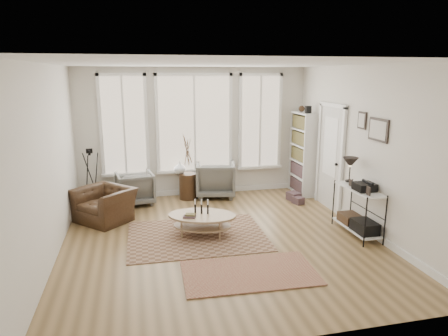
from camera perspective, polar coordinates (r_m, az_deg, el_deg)
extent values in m
plane|color=olive|center=(6.91, -0.52, -10.13)|extent=(5.50, 5.50, 0.00)
plane|color=white|center=(6.34, -0.58, 14.68)|extent=(5.50, 5.50, 0.00)
cube|color=silver|center=(9.14, -4.24, 5.10)|extent=(5.20, 0.04, 2.90)
cube|color=silver|center=(3.92, 8.10, -6.16)|extent=(5.20, 0.04, 2.90)
cube|color=silver|center=(6.45, -23.74, 0.56)|extent=(0.04, 5.50, 2.90)
cube|color=silver|center=(7.46, 19.39, 2.53)|extent=(0.04, 5.50, 2.90)
cube|color=white|center=(9.43, -4.09, -3.30)|extent=(5.10, 0.04, 0.12)
cube|color=white|center=(7.81, 18.51, -7.54)|extent=(0.03, 5.40, 0.12)
cube|color=tan|center=(9.09, -4.24, 6.33)|extent=(1.60, 0.03, 2.10)
cube|color=tan|center=(8.99, -14.10, 5.89)|extent=(0.90, 0.03, 2.10)
cube|color=tan|center=(9.45, 5.15, 6.58)|extent=(0.90, 0.03, 2.10)
cube|color=white|center=(9.07, -4.22, 6.32)|extent=(1.74, 0.06, 2.24)
cube|color=white|center=(8.97, -14.10, 5.88)|extent=(1.04, 0.06, 2.24)
cube|color=white|center=(9.43, 5.19, 6.56)|extent=(1.04, 0.06, 2.24)
cube|color=white|center=(9.24, -4.09, -0.36)|extent=(4.10, 0.12, 0.06)
cube|color=silver|center=(8.50, 14.97, 1.32)|extent=(0.04, 0.88, 2.10)
cube|color=white|center=(8.44, 14.95, 2.98)|extent=(0.01, 0.55, 1.20)
cube|color=white|center=(8.07, 16.47, 0.61)|extent=(0.06, 0.08, 2.18)
cube|color=white|center=(8.92, 13.43, 1.96)|extent=(0.06, 0.08, 2.18)
cube|color=white|center=(8.34, 15.32, 8.66)|extent=(0.06, 1.06, 0.08)
sphere|color=black|center=(8.20, 15.73, 0.50)|extent=(0.06, 0.06, 0.06)
cube|color=white|center=(9.03, 12.17, 1.52)|extent=(0.30, 0.03, 1.90)
cube|color=white|center=(9.77, 10.16, 2.49)|extent=(0.30, 0.03, 1.90)
cube|color=white|center=(9.46, 11.96, 2.06)|extent=(0.02, 0.85, 1.90)
cube|color=white|center=(9.40, 11.13, 2.03)|extent=(0.30, 0.81, 1.90)
cube|color=brown|center=(9.40, 11.13, 2.03)|extent=(0.24, 0.75, 1.76)
cube|color=black|center=(9.08, 11.93, 8.17)|extent=(0.12, 0.10, 0.16)
sphere|color=#3A2617|center=(9.40, 11.04, 8.31)|extent=(0.14, 0.14, 0.14)
cube|color=white|center=(7.45, 18.37, -8.06)|extent=(0.37, 1.07, 0.03)
cube|color=white|center=(7.23, 18.78, -2.88)|extent=(0.37, 1.07, 0.02)
cylinder|color=black|center=(6.84, 19.54, -7.36)|extent=(0.02, 0.02, 0.85)
cylinder|color=black|center=(7.03, 22.04, -7.00)|extent=(0.02, 0.02, 0.85)
cylinder|color=black|center=(7.70, 15.37, -4.75)|extent=(0.02, 0.02, 0.85)
cylinder|color=black|center=(7.87, 17.69, -4.51)|extent=(0.02, 0.02, 0.85)
cylinder|color=black|center=(7.51, 17.43, -1.76)|extent=(0.14, 0.14, 0.02)
cylinder|color=black|center=(7.47, 17.50, -0.73)|extent=(0.02, 0.02, 0.30)
cone|color=black|center=(7.43, 17.61, 0.77)|extent=(0.28, 0.28, 0.18)
cube|color=black|center=(7.09, 19.45, -2.54)|extent=(0.32, 0.30, 0.13)
cube|color=black|center=(7.22, 19.46, -7.91)|extent=(0.32, 0.45, 0.20)
cube|color=#3A2617|center=(7.60, 17.57, -6.86)|extent=(0.32, 0.40, 0.16)
cube|color=black|center=(6.82, 19.94, -3.11)|extent=(0.02, 0.10, 0.14)
cube|color=black|center=(7.26, 17.66, -2.04)|extent=(0.02, 0.10, 0.12)
cube|color=black|center=(7.06, 21.21, 5.10)|extent=(0.03, 0.52, 0.38)
cube|color=silver|center=(7.05, 21.11, 5.10)|extent=(0.01, 0.44, 0.30)
cube|color=black|center=(7.46, 19.15, 6.44)|extent=(0.03, 0.24, 0.30)
cube|color=silver|center=(7.45, 19.05, 6.44)|extent=(0.01, 0.18, 0.24)
cube|color=brown|center=(7.04, -3.87, -9.64)|extent=(2.38, 1.81, 0.01)
cube|color=maroon|center=(5.83, 3.68, -14.68)|extent=(1.92, 1.12, 0.01)
ellipsoid|color=tan|center=(7.04, -3.13, -8.22)|extent=(1.15, 0.92, 0.03)
ellipsoid|color=tan|center=(6.97, -3.15, -6.80)|extent=(1.35, 1.07, 0.04)
cylinder|color=tan|center=(6.82, -5.60, -8.98)|extent=(0.03, 0.03, 0.34)
cylinder|color=tan|center=(6.93, -0.18, -8.56)|extent=(0.03, 0.03, 0.34)
cylinder|color=tan|center=(7.17, -5.98, -7.87)|extent=(0.03, 0.03, 0.34)
cylinder|color=tan|center=(7.26, -0.83, -7.50)|extent=(0.03, 0.03, 0.34)
cylinder|color=black|center=(6.96, -4.14, -5.94)|extent=(0.03, 0.03, 0.17)
cylinder|color=black|center=(6.98, -3.23, -5.88)|extent=(0.03, 0.03, 0.17)
cylinder|color=black|center=(7.00, -2.32, -5.82)|extent=(0.03, 0.03, 0.17)
cube|color=#2E4422|center=(6.85, -4.89, -6.79)|extent=(0.20, 0.15, 0.06)
imported|color=slate|center=(8.81, -12.60, -2.81)|extent=(0.86, 0.88, 0.70)
imported|color=slate|center=(9.13, -1.20, -1.58)|extent=(1.02, 1.04, 0.81)
cylinder|color=#3A2617|center=(9.00, -5.17, -2.60)|extent=(0.39, 0.39, 0.58)
imported|color=silver|center=(8.93, -6.33, 0.09)|extent=(0.33, 0.33, 0.27)
imported|color=#3A2617|center=(7.96, -16.67, -5.04)|extent=(1.30, 1.30, 0.64)
cylinder|color=black|center=(8.54, -18.68, 1.92)|extent=(0.05, 0.05, 0.05)
cube|color=black|center=(8.53, -18.71, 2.33)|extent=(0.14, 0.11, 0.09)
cylinder|color=black|center=(8.46, -18.75, 2.24)|extent=(0.05, 0.07, 0.05)
cube|color=brown|center=(9.02, 9.93, -4.01)|extent=(0.29, 0.34, 0.19)
cube|color=brown|center=(8.82, 10.51, -4.56)|extent=(0.25, 0.28, 0.15)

